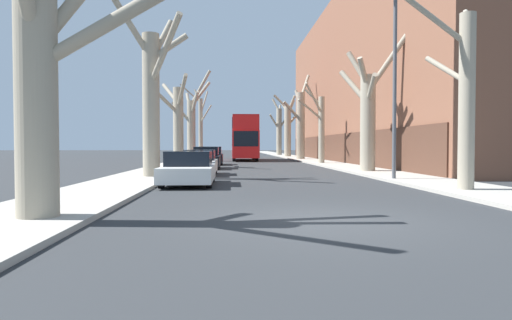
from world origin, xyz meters
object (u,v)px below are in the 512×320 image
object	(u,v)px
street_tree_right_2	(320,126)
street_tree_right_5	(279,130)
street_tree_left_2	(177,122)
street_tree_right_3	(300,123)
parked_car_0	(189,169)
parked_car_3	(211,156)
street_tree_right_0	(463,93)
parked_car_1	(200,163)
street_tree_right_1	(368,113)
street_tree_right_4	(288,127)
double_decker_bus	(244,136)
parked_car_2	(206,158)
street_tree_left_1	(152,95)
lamp_post	(393,64)
street_tree_left_4	(200,124)
street_tree_left_3	(192,123)
street_tree_left_0	(41,60)

from	to	relation	value
street_tree_right_2	street_tree_right_5	size ratio (longest dim) A/B	0.72
street_tree_left_2	street_tree_right_3	world-z (taller)	street_tree_right_3
parked_car_0	parked_car_3	size ratio (longest dim) A/B	1.12
street_tree_right_0	parked_car_1	xyz separation A→B (m)	(-8.92, 9.43, -2.53)
street_tree_right_1	street_tree_right_0	bearing A→B (deg)	-91.15
street_tree_right_3	parked_car_1	world-z (taller)	street_tree_right_3
street_tree_right_1	street_tree_right_4	size ratio (longest dim) A/B	0.91
double_decker_bus	parked_car_2	bearing A→B (deg)	-99.87
street_tree_right_0	parked_car_1	distance (m)	13.22
street_tree_left_1	street_tree_right_1	world-z (taller)	street_tree_left_1
street_tree_left_2	parked_car_3	bearing A→B (deg)	63.19
street_tree_right_0	lamp_post	distance (m)	5.14
street_tree_left_4	lamp_post	xyz separation A→B (m)	(10.49, -36.95, 0.73)
parked_car_2	lamp_post	size ratio (longest dim) A/B	0.45
street_tree_right_0	parked_car_0	size ratio (longest dim) A/B	1.54
parked_car_3	street_tree_right_5	bearing A→B (deg)	75.27
street_tree_right_5	street_tree_left_2	bearing A→B (deg)	-106.14
parked_car_2	street_tree_left_3	bearing A→B (deg)	98.41
street_tree_right_0	street_tree_right_5	bearing A→B (deg)	89.92
parked_car_1	street_tree_right_0	bearing A→B (deg)	-46.58
parked_car_0	street_tree_left_4	bearing A→B (deg)	93.17
lamp_post	street_tree_right_1	bearing A→B (deg)	82.65
double_decker_bus	parked_car_1	world-z (taller)	double_decker_bus
parked_car_0	lamp_post	size ratio (longest dim) A/B	0.49
street_tree_right_2	street_tree_right_0	bearing A→B (deg)	-89.70
street_tree_right_3	parked_car_0	size ratio (longest dim) A/B	2.12
street_tree_right_1	street_tree_right_2	size ratio (longest dim) A/B	1.17
double_decker_bus	parked_car_2	world-z (taller)	double_decker_bus
street_tree_left_4	parked_car_3	size ratio (longest dim) A/B	2.31
street_tree_right_3	street_tree_left_4	bearing A→B (deg)	145.18
double_decker_bus	parked_car_3	xyz separation A→B (m)	(-2.97, -10.80, -1.81)
street_tree_left_0	street_tree_right_5	xyz separation A→B (m)	(11.02, 61.22, 0.88)
street_tree_left_3	street_tree_right_5	size ratio (longest dim) A/B	1.00
street_tree_left_4	street_tree_right_5	size ratio (longest dim) A/B	1.02
street_tree_left_3	double_decker_bus	xyz separation A→B (m)	(5.15, 2.24, -1.19)
street_tree_left_3	street_tree_right_3	bearing A→B (deg)	17.55
lamp_post	street_tree_right_3	bearing A→B (deg)	88.86
street_tree_right_5	street_tree_right_2	bearing A→B (deg)	-90.33
parked_car_0	parked_car_3	world-z (taller)	parked_car_3
parked_car_0	parked_car_1	world-z (taller)	parked_car_0
street_tree_right_4	parked_car_2	bearing A→B (deg)	-106.78
street_tree_left_2	street_tree_right_3	distance (m)	19.70
street_tree_right_4	parked_car_3	world-z (taller)	street_tree_right_4
parked_car_1	street_tree_right_3	bearing A→B (deg)	70.01
street_tree_right_1	lamp_post	world-z (taller)	lamp_post
street_tree_right_1	parked_car_3	size ratio (longest dim) A/B	1.92
street_tree_right_5	parked_car_3	xyz separation A→B (m)	(-9.00, -34.23, -3.34)
parked_car_2	parked_car_3	xyz separation A→B (m)	(0.00, 6.24, 0.00)
street_tree_right_0	double_decker_bus	distance (m)	33.30
street_tree_right_0	street_tree_right_5	size ratio (longest dim) A/B	0.76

